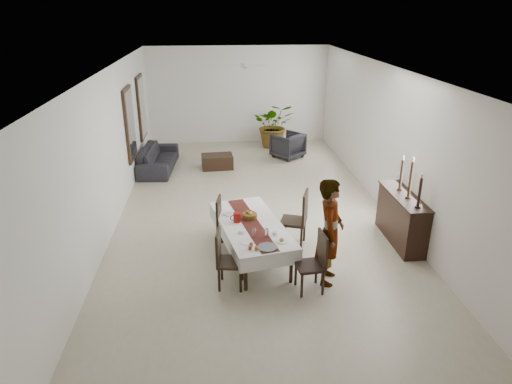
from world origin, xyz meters
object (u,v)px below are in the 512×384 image
object	(u,v)px
woman	(330,232)
sideboard_body	(401,219)
sofa	(158,158)
dining_table_top	(251,225)
red_pitcher	(237,217)

from	to	relation	value
woman	sideboard_body	size ratio (longest dim) A/B	1.15
woman	sofa	size ratio (longest dim) A/B	0.84
dining_table_top	red_pitcher	xyz separation A→B (m)	(-0.25, 0.09, 0.12)
red_pitcher	sideboard_body	distance (m)	3.28
woman	sideboard_body	xyz separation A→B (m)	(1.78, 1.25, -0.44)
sofa	sideboard_body	bearing A→B (deg)	-128.89
sofa	red_pitcher	bearing A→B (deg)	-154.79
sideboard_body	sofa	size ratio (longest dim) A/B	0.73
red_pitcher	sofa	bearing A→B (deg)	111.21
red_pitcher	woman	bearing A→B (deg)	-34.12
sideboard_body	dining_table_top	bearing A→B (deg)	-173.63
sideboard_body	sofa	distance (m)	7.16
dining_table_top	sofa	xyz separation A→B (m)	(-2.24, 5.21, -0.33)
dining_table_top	woman	xyz separation A→B (m)	(1.23, -0.92, 0.27)
dining_table_top	sideboard_body	distance (m)	3.03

